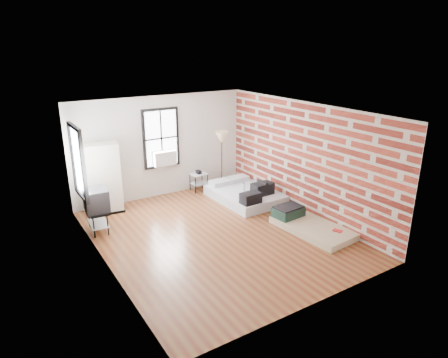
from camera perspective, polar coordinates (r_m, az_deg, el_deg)
ground at (r=9.12m, az=-0.88°, el=-7.96°), size 6.00×6.00×0.00m
room_shell at (r=8.89m, az=-0.88°, el=3.35°), size 5.02×6.02×2.80m
mattress_main at (r=10.99m, az=3.11°, el=-2.13°), size 1.53×2.05×0.64m
mattress_bare at (r=9.54m, az=11.72°, el=-6.29°), size 1.14×1.96×0.41m
wardrobe at (r=10.43m, az=-16.97°, el=0.04°), size 0.97×0.64×1.79m
side_table at (r=11.60m, az=-3.63°, el=0.25°), size 0.48×0.39×0.62m
floor_lamp at (r=11.42m, az=-0.33°, el=5.58°), size 0.37×0.37×1.73m
tv_stand at (r=9.44m, az=-17.77°, el=-3.07°), size 0.56×0.76×1.02m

